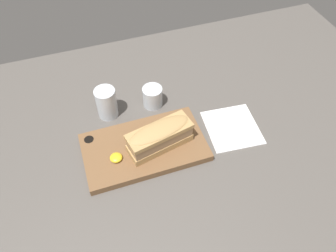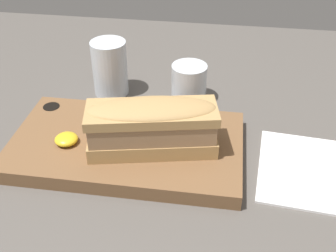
{
  "view_description": "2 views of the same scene",
  "coord_description": "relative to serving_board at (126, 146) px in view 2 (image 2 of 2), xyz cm",
  "views": [
    {
      "loc": [
        -9.09,
        -56.28,
        82.3
      ],
      "look_at": [
        9.94,
        -0.1,
        10.41
      ],
      "focal_mm": 35.0,
      "sensor_mm": 36.0,
      "label": 1
    },
    {
      "loc": [
        16.67,
        -50.66,
        44.02
      ],
      "look_at": [
        9.43,
        -2.31,
        9.29
      ],
      "focal_mm": 45.0,
      "sensor_mm": 36.0,
      "label": 2
    }
  ],
  "objects": [
    {
      "name": "wine_glass",
      "position": [
        7.99,
        17.29,
        2.14
      ],
      "size": [
        6.52,
        6.52,
        7.0
      ],
      "color": "silver",
      "rests_on": "dining_table"
    },
    {
      "name": "napkin",
      "position": [
        28.65,
        -0.74,
        -1.0
      ],
      "size": [
        17.42,
        18.2,
        0.4
      ],
      "rotation": [
        0.0,
        0.0,
        -0.09
      ],
      "color": "white",
      "rests_on": "dining_table"
    },
    {
      "name": "serving_board",
      "position": [
        0.0,
        0.0,
        0.0
      ],
      "size": [
        35.91,
        20.48,
        2.45
      ],
      "color": "brown",
      "rests_on": "dining_table"
    },
    {
      "name": "mustard_dollop",
      "position": [
        -8.79,
        -2.15,
        1.9
      ],
      "size": [
        3.55,
        3.55,
        1.42
      ],
      "color": "gold",
      "rests_on": "serving_board"
    },
    {
      "name": "dining_table",
      "position": [
        -2.45,
        0.07,
        -2.2
      ],
      "size": [
        193.71,
        110.6,
        2.0
      ],
      "color": "#56514C",
      "rests_on": "ground"
    },
    {
      "name": "water_glass",
      "position": [
        -7.05,
        17.68,
        3.33
      ],
      "size": [
        6.58,
        6.58,
        10.44
      ],
      "color": "silver",
      "rests_on": "dining_table"
    },
    {
      "name": "sandwich",
      "position": [
        4.49,
        -1.43,
        5.52
      ],
      "size": [
        19.94,
        10.53,
        8.05
      ],
      "rotation": [
        0.0,
        0.0,
        0.21
      ],
      "color": "tan",
      "rests_on": "serving_board"
    }
  ]
}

